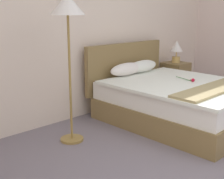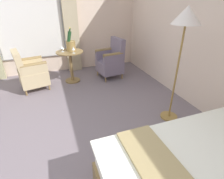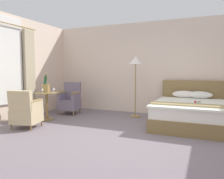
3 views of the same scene
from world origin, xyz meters
The scene contains 5 objects.
wall_headboard_side centered at (0.00, 2.80, 1.40)m, with size 6.85×0.12×2.80m.
bed centered at (1.05, 1.64, 0.32)m, with size 1.64×2.07×1.05m.
nightstand centered at (2.23, 2.45, 0.31)m, with size 0.43×0.42×0.62m.
bedside_lamp centered at (2.23, 2.45, 0.87)m, with size 0.22×0.22×0.40m.
floor_lamp_brass centered at (-0.45, 2.08, 1.49)m, with size 0.39×0.39×1.73m.
Camera 1 is at (-2.57, -0.80, 1.54)m, focal length 50.00 mm.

